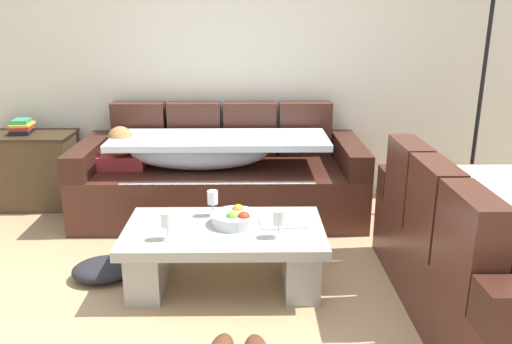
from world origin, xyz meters
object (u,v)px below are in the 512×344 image
Objects in this scene: couch_near_window at (494,260)px; crumpled_garment at (104,269)px; couch_along_wall at (217,176)px; wine_glass_near_right at (278,219)px; coffee_table at (224,249)px; book_stack_on_cabinet at (22,127)px; open_magazine at (283,222)px; floor_lamp at (479,80)px; fruit_bowl at (235,218)px; wine_glass_far_back at (213,199)px; wine_glass_near_left at (167,221)px; side_cabinet at (33,170)px.

couch_near_window is 2.31m from crumpled_garment.
wine_glass_near_right is (0.43, -1.32, 0.16)m from couch_along_wall.
coffee_table is 5.10× the size of book_stack_on_cabinet.
open_magazine is at bearing -66.87° from couch_along_wall.
coffee_table is 0.62× the size of floor_lamp.
floor_lamp is at bearing -17.21° from couch_near_window.
fruit_bowl is 1.19× the size of book_stack_on_cabinet.
couch_near_window is 10.41× the size of wine_glass_far_back.
wine_glass_near_left reaches higher than crumpled_garment.
wine_glass_near_right is 1.00× the size of wine_glass_far_back.
side_cabinet is 1.64m from crumpled_garment.
book_stack_on_cabinet is at bearing 141.41° from coffee_table.
floor_lamp is 3.11m from crumpled_garment.
coffee_table is (-1.48, 0.35, -0.10)m from couch_near_window.
floor_lamp reaches higher than fruit_bowl.
side_cabinet is 3.75m from floor_lamp.
crumpled_garment is (-0.84, 0.04, -0.36)m from fruit_bowl.
wine_glass_near_right is 2.60m from book_stack_on_cabinet.
wine_glass_near_left is at bearing -48.26° from side_cabinet.
couch_along_wall is 3.17× the size of side_cabinet.
fruit_bowl is at bearing -149.33° from floor_lamp.
couch_near_window is (1.59, -1.53, 0.00)m from couch_along_wall.
wine_glass_near_right is 0.23× the size of side_cabinet.
floor_lamp reaches higher than open_magazine.
couch_near_window is at bearing -27.43° from open_magazine.
open_magazine is 0.70× the size of crumpled_garment.
wine_glass_near_right is (0.25, -0.19, 0.08)m from fruit_bowl.
fruit_bowl is at bearing -37.24° from side_cabinet.
book_stack_on_cabinet is (-1.83, 1.36, 0.28)m from fruit_bowl.
coffee_table is 0.44m from wine_glass_near_left.
wine_glass_near_right is 0.52m from wine_glass_far_back.
book_stack_on_cabinet is (-1.68, 1.22, 0.20)m from wine_glass_far_back.
crumpled_garment is (-0.46, 0.25, -0.44)m from wine_glass_near_left.
side_cabinet reaches higher than fruit_bowl.
couch_along_wall is 1.61m from side_cabinet.
floor_lamp is at bearing -3.76° from book_stack_on_cabinet.
wine_glass_far_back is 0.46m from open_magazine.
couch_near_window is 3.70m from book_stack_on_cabinet.
fruit_bowl is 0.91m from crumpled_garment.
fruit_bowl is 2.29m from floor_lamp.
couch_along_wall reaches higher than book_stack_on_cabinet.
wine_glass_far_back is 0.59× the size of open_magazine.
side_cabinet is 0.38m from book_stack_on_cabinet.
wine_glass_far_back is 0.82m from crumpled_garment.
floor_lamp is at bearing 30.67° from fruit_bowl.
wine_glass_far_back is at bearing 135.97° from fruit_bowl.
fruit_bowl is at bearing -80.78° from couch_along_wall.
floor_lamp is at bearing 25.63° from wine_glass_far_back.
coffee_table is 4.29× the size of fruit_bowl.
wine_glass_near_right is at bearing -40.11° from wine_glass_far_back.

